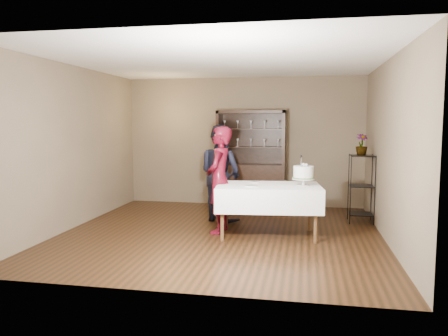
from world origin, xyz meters
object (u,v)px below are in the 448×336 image
at_px(man, 220,173).
at_px(potted_plant, 362,145).
at_px(china_hutch, 251,175).
at_px(cake, 303,173).
at_px(woman, 219,180).
at_px(plant_etagere, 361,186).
at_px(cake_table, 268,197).

bearing_deg(man, potted_plant, -137.81).
distance_m(china_hutch, cake, 2.47).
relative_size(china_hutch, woman, 1.18).
bearing_deg(cake, potted_plant, 50.04).
relative_size(china_hutch, plant_etagere, 1.67).
height_order(plant_etagere, man, man).
height_order(china_hutch, plant_etagere, china_hutch).
height_order(plant_etagere, potted_plant, potted_plant).
xyz_separation_m(cake_table, potted_plant, (1.52, 1.24, 0.77)).
height_order(china_hutch, potted_plant, china_hutch).
xyz_separation_m(plant_etagere, woman, (-2.32, -1.14, 0.20)).
bearing_deg(woman, plant_etagere, 119.88).
height_order(cake_table, potted_plant, potted_plant).
bearing_deg(plant_etagere, man, -172.57).
distance_m(china_hutch, plant_etagere, 2.33).
bearing_deg(cake_table, china_hutch, 103.61).
distance_m(cake_table, man, 1.31).
height_order(woman, potted_plant, woman).
distance_m(woman, man, 0.84).
bearing_deg(potted_plant, woman, -153.01).
distance_m(china_hutch, man, 1.44).
bearing_deg(potted_plant, cake, -129.96).
xyz_separation_m(cake_table, woman, (-0.79, 0.07, 0.24)).
bearing_deg(plant_etagere, cake, -131.06).
height_order(plant_etagere, cake, cake).
height_order(china_hutch, man, china_hutch).
relative_size(woman, potted_plant, 4.58).
bearing_deg(cake_table, plant_etagere, 38.42).
distance_m(cake_table, potted_plant, 2.10).
bearing_deg(potted_plant, cake_table, -140.67).
height_order(plant_etagere, cake_table, plant_etagere).
xyz_separation_m(woman, man, (-0.14, 0.82, 0.01)).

